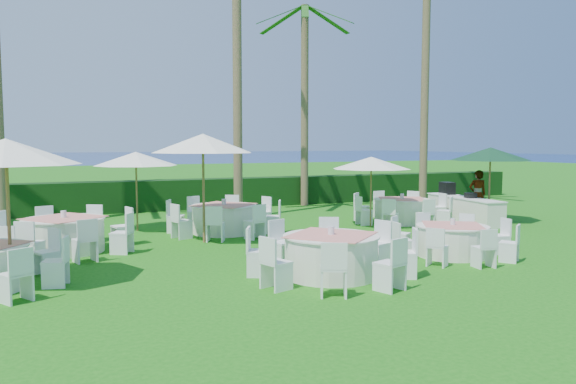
% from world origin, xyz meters
% --- Properties ---
extents(ground, '(120.00, 120.00, 0.00)m').
position_xyz_m(ground, '(0.00, 0.00, 0.00)').
color(ground, '#166110').
rests_on(ground, ground).
extents(hedge, '(34.00, 1.00, 1.20)m').
position_xyz_m(hedge, '(0.00, 12.00, 0.60)').
color(hedge, black).
rests_on(hedge, ground).
extents(ocean, '(260.00, 260.00, 0.00)m').
position_xyz_m(ocean, '(0.00, 102.00, 0.00)').
color(ocean, '#081955').
rests_on(ocean, ground).
extents(banquet_table_b, '(3.33, 3.33, 1.01)m').
position_xyz_m(banquet_table_b, '(0.63, -0.57, 0.45)').
color(banquet_table_b, silver).
rests_on(banquet_table_b, ground).
extents(banquet_table_c, '(2.95, 2.95, 0.90)m').
position_xyz_m(banquet_table_c, '(4.22, 0.08, 0.39)').
color(banquet_table_c, silver).
rests_on(banquet_table_c, ground).
extents(banquet_table_d, '(3.39, 3.39, 1.02)m').
position_xyz_m(banquet_table_d, '(-4.15, 4.29, 0.45)').
color(banquet_table_d, silver).
rests_on(banquet_table_d, ground).
extents(banquet_table_e, '(3.33, 3.33, 1.01)m').
position_xyz_m(banquet_table_e, '(0.30, 5.54, 0.45)').
color(banquet_table_e, silver).
rests_on(banquet_table_e, ground).
extents(banquet_table_f, '(3.26, 3.26, 0.98)m').
position_xyz_m(banquet_table_f, '(6.37, 5.17, 0.43)').
color(banquet_table_f, silver).
rests_on(banquet_table_f, ground).
extents(umbrella_a, '(2.61, 2.61, 2.75)m').
position_xyz_m(umbrella_a, '(-5.18, 1.02, 2.51)').
color(umbrella_a, brown).
rests_on(umbrella_a, ground).
extents(umbrella_b, '(2.73, 2.73, 2.91)m').
position_xyz_m(umbrella_b, '(-0.67, 4.21, 2.65)').
color(umbrella_b, brown).
rests_on(umbrella_b, ground).
extents(umbrella_c, '(2.49, 2.49, 2.40)m').
position_xyz_m(umbrella_c, '(-2.00, 6.96, 2.19)').
color(umbrella_c, brown).
rests_on(umbrella_c, ground).
extents(umbrella_d, '(2.49, 2.49, 2.23)m').
position_xyz_m(umbrella_d, '(4.92, 4.80, 2.04)').
color(umbrella_d, brown).
rests_on(umbrella_d, ground).
extents(umbrella_green, '(2.61, 2.61, 2.52)m').
position_xyz_m(umbrella_green, '(9.12, 4.10, 2.30)').
color(umbrella_green, brown).
rests_on(umbrella_green, ground).
extents(buffet_table, '(1.18, 3.63, 1.27)m').
position_xyz_m(buffet_table, '(8.56, 4.70, 0.44)').
color(buffet_table, silver).
rests_on(buffet_table, ground).
extents(staff_person, '(0.72, 0.58, 1.72)m').
position_xyz_m(staff_person, '(9.45, 5.01, 0.86)').
color(staff_person, gray).
rests_on(staff_person, ground).
extents(palm_c, '(4.41, 4.06, 10.62)m').
position_xyz_m(palm_c, '(1.74, 8.48, 5.78)').
color(palm_c, brown).
rests_on(palm_c, ground).
extents(palm_d, '(4.40, 4.11, 8.42)m').
position_xyz_m(palm_d, '(5.67, 11.30, 4.66)').
color(palm_d, brown).
rests_on(palm_d, ground).
extents(palm_e, '(4.39, 4.19, 10.76)m').
position_xyz_m(palm_e, '(9.72, 8.47, 5.85)').
color(palm_e, brown).
rests_on(palm_e, ground).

